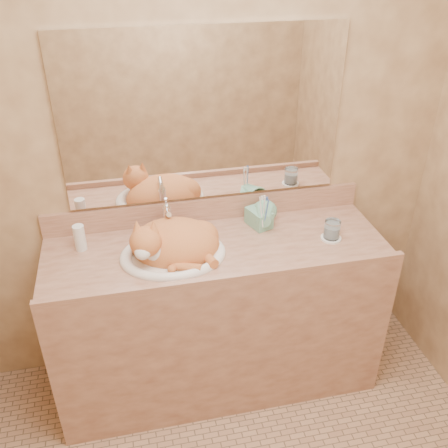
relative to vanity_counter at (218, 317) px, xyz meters
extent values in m
cube|color=olive|center=(0.00, 0.28, 0.82)|extent=(2.40, 0.02, 2.50)
cube|color=white|center=(0.00, 0.26, 0.97)|extent=(1.30, 0.02, 0.80)
imported|color=#6EB08F|center=(0.27, 0.09, 0.52)|extent=(0.11, 0.12, 0.20)
imported|color=#6EB08F|center=(0.25, 0.08, 0.48)|extent=(0.16, 0.16, 0.11)
cylinder|color=white|center=(0.55, -0.04, 0.43)|extent=(0.10, 0.10, 0.01)
cylinder|color=silver|center=(0.55, -0.04, 0.48)|extent=(0.08, 0.08, 0.09)
cylinder|color=white|center=(-0.62, 0.12, 0.49)|extent=(0.05, 0.05, 0.13)
camera|label=1|loc=(-0.38, -1.89, 1.73)|focal=40.00mm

